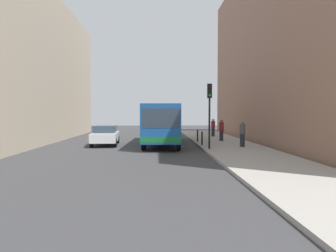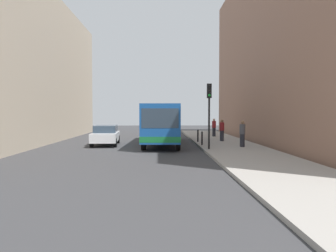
% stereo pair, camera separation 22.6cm
% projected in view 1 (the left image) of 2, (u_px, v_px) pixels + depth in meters
% --- Properties ---
extents(ground_plane, '(80.00, 80.00, 0.00)m').
position_uv_depth(ground_plane, '(153.00, 149.00, 22.47)').
color(ground_plane, '#38383A').
extents(sidewalk, '(4.40, 40.00, 0.15)m').
position_uv_depth(sidewalk, '(233.00, 147.00, 22.66)').
color(sidewalk, '#9E9991').
rests_on(sidewalk, ground).
extents(building_left, '(7.00, 32.00, 12.15)m').
position_uv_depth(building_left, '(5.00, 65.00, 25.81)').
color(building_left, '#B2A38C').
rests_on(building_left, ground).
extents(building_right, '(7.00, 32.00, 15.31)m').
position_uv_depth(building_right, '(298.00, 47.00, 26.55)').
color(building_right, '#936B56').
rests_on(building_right, ground).
extents(bus, '(2.95, 11.11, 3.00)m').
position_uv_depth(bus, '(162.00, 122.00, 25.76)').
color(bus, '#19519E').
rests_on(bus, ground).
extents(car_beside_bus, '(2.05, 4.49, 1.48)m').
position_uv_depth(car_beside_bus, '(105.00, 135.00, 24.96)').
color(car_beside_bus, silver).
rests_on(car_beside_bus, ground).
extents(traffic_light, '(0.28, 0.33, 4.10)m').
position_uv_depth(traffic_light, '(210.00, 104.00, 20.97)').
color(traffic_light, black).
rests_on(traffic_light, sidewalk).
extents(bollard_near, '(0.11, 0.11, 0.95)m').
position_uv_depth(bollard_near, '(202.00, 138.00, 23.71)').
color(bollard_near, black).
rests_on(bollard_near, sidewalk).
extents(bollard_mid, '(0.11, 0.11, 0.95)m').
position_uv_depth(bollard_mid, '(198.00, 136.00, 26.26)').
color(bollard_mid, black).
rests_on(bollard_mid, sidewalk).
extents(pedestrian_near_signal, '(0.38, 0.38, 1.75)m').
position_uv_depth(pedestrian_near_signal, '(242.00, 134.00, 22.37)').
color(pedestrian_near_signal, '#26262D').
rests_on(pedestrian_near_signal, sidewalk).
extents(pedestrian_mid_sidewalk, '(0.38, 0.38, 1.73)m').
position_uv_depth(pedestrian_mid_sidewalk, '(221.00, 130.00, 26.98)').
color(pedestrian_mid_sidewalk, '#26262D').
rests_on(pedestrian_mid_sidewalk, sidewalk).
extents(pedestrian_far_sidewalk, '(0.38, 0.38, 1.70)m').
position_uv_depth(pedestrian_far_sidewalk, '(213.00, 128.00, 32.08)').
color(pedestrian_far_sidewalk, '#26262D').
rests_on(pedestrian_far_sidewalk, sidewalk).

